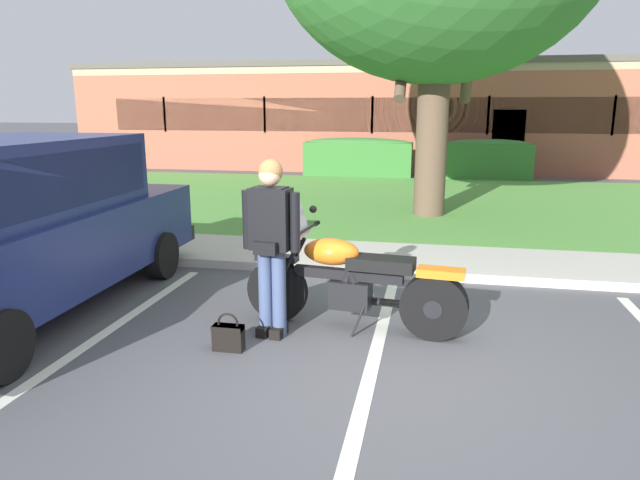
# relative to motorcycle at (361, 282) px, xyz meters

# --- Properties ---
(ground_plane) EXTENTS (140.00, 140.00, 0.00)m
(ground_plane) POSITION_rel_motorcycle_xyz_m (0.30, -0.85, -0.49)
(ground_plane) COLOR #4C4C51
(curb_strip) EXTENTS (60.00, 0.20, 0.12)m
(curb_strip) POSITION_rel_motorcycle_xyz_m (0.30, 1.89, -0.43)
(curb_strip) COLOR #B7B2A8
(curb_strip) RESTS_ON ground
(concrete_walk) EXTENTS (60.00, 1.50, 0.08)m
(concrete_walk) POSITION_rel_motorcycle_xyz_m (0.30, 2.74, -0.45)
(concrete_walk) COLOR #B7B2A8
(concrete_walk) RESTS_ON ground
(grass_lawn) EXTENTS (60.00, 8.79, 0.06)m
(grass_lawn) POSITION_rel_motorcycle_xyz_m (0.30, 7.88, -0.46)
(grass_lawn) COLOR #518E3D
(grass_lawn) RESTS_ON ground
(stall_stripe_0) EXTENTS (0.13, 4.40, 0.01)m
(stall_stripe_0) POSITION_rel_motorcycle_xyz_m (-2.45, -0.65, -0.49)
(stall_stripe_0) COLOR silver
(stall_stripe_0) RESTS_ON ground
(stall_stripe_1) EXTENTS (0.13, 4.40, 0.01)m
(stall_stripe_1) POSITION_rel_motorcycle_xyz_m (0.21, -0.65, -0.49)
(stall_stripe_1) COLOR silver
(stall_stripe_1) RESTS_ON ground
(motorcycle) EXTENTS (2.24, 0.82, 1.26)m
(motorcycle) POSITION_rel_motorcycle_xyz_m (0.00, 0.00, 0.00)
(motorcycle) COLOR black
(motorcycle) RESTS_ON ground
(rider_person) EXTENTS (0.57, 0.32, 1.70)m
(rider_person) POSITION_rel_motorcycle_xyz_m (-0.82, -0.30, 0.50)
(rider_person) COLOR black
(rider_person) RESTS_ON ground
(handbag) EXTENTS (0.28, 0.13, 0.36)m
(handbag) POSITION_rel_motorcycle_xyz_m (-1.11, -0.73, -0.34)
(handbag) COLOR black
(handbag) RESTS_ON ground
(parked_suv_adjacent) EXTENTS (2.08, 4.87, 1.86)m
(parked_suv_adjacent) POSITION_rel_motorcycle_xyz_m (-3.63, -0.26, 0.47)
(parked_suv_adjacent) COLOR navy
(parked_suv_adjacent) RESTS_ON ground
(hedge_left) EXTENTS (3.37, 0.90, 1.24)m
(hedge_left) POSITION_rel_motorcycle_xyz_m (-1.72, 12.62, 0.16)
(hedge_left) COLOR #336B2D
(hedge_left) RESTS_ON ground
(hedge_center_left) EXTENTS (2.59, 0.90, 1.24)m
(hedge_center_left) POSITION_rel_motorcycle_xyz_m (2.21, 12.62, 0.16)
(hedge_center_left) COLOR #336B2D
(hedge_center_left) RESTS_ON ground
(brick_building) EXTENTS (21.77, 10.11, 3.70)m
(brick_building) POSITION_rel_motorcycle_xyz_m (-1.42, 18.69, 1.36)
(brick_building) COLOR #93513D
(brick_building) RESTS_ON ground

